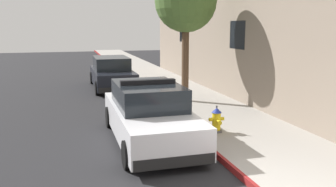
# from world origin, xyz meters

# --- Properties ---
(ground_plane) EXTENTS (30.18, 60.00, 0.20)m
(ground_plane) POSITION_xyz_m (-4.44, 10.00, -0.10)
(ground_plane) COLOR #232326
(sidewalk_pavement) EXTENTS (3.12, 60.00, 0.15)m
(sidewalk_pavement) POSITION_xyz_m (1.56, 10.00, 0.07)
(sidewalk_pavement) COLOR #9E9991
(sidewalk_pavement) RESTS_ON ground
(curb_painted_edge) EXTENTS (0.08, 60.00, 0.15)m
(curb_painted_edge) POSITION_xyz_m (-0.04, 10.00, 0.07)
(curb_painted_edge) COLOR maroon
(curb_painted_edge) RESTS_ON ground
(storefront_building) EXTENTS (6.20, 24.34, 5.34)m
(storefront_building) POSITION_xyz_m (6.11, 7.75, 2.68)
(storefront_building) COLOR gray
(storefront_building) RESTS_ON ground
(police_cruiser) EXTENTS (1.94, 4.84, 1.68)m
(police_cruiser) POSITION_xyz_m (-1.30, 4.00, 0.74)
(police_cruiser) COLOR white
(police_cruiser) RESTS_ON ground
(parked_car_silver_ahead) EXTENTS (1.94, 4.84, 1.56)m
(parked_car_silver_ahead) POSITION_xyz_m (-1.22, 12.75, 0.74)
(parked_car_silver_ahead) COLOR black
(parked_car_silver_ahead) RESTS_ON ground
(fire_hydrant) EXTENTS (0.44, 0.40, 0.76)m
(fire_hydrant) POSITION_xyz_m (0.61, 3.83, 0.50)
(fire_hydrant) COLOR #4C4C51
(fire_hydrant) RESTS_ON sidewalk_pavement
(street_tree) EXTENTS (2.38, 2.38, 5.07)m
(street_tree) POSITION_xyz_m (1.11, 8.13, 3.98)
(street_tree) COLOR brown
(street_tree) RESTS_ON sidewalk_pavement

